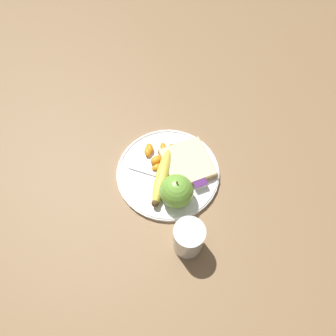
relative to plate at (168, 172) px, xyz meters
The scene contains 17 objects.
ground_plane 0.01m from the plate, ahead, with size 3.00×3.00×0.00m, color olive.
plate is the anchor object (origin of this frame).
juice_glass 0.20m from the plate, behind, with size 0.07×0.07×0.10m.
apple 0.09m from the plate, behind, with size 0.08×0.08×0.09m.
banana 0.03m from the plate, 125.45° to the left, with size 0.15×0.12×0.03m.
bread_slice 0.06m from the plate, 89.42° to the right, with size 0.12×0.12×0.02m.
fork 0.02m from the plate, 123.96° to the left, with size 0.12×0.14×0.00m.
jam_packet 0.08m from the plate, 134.03° to the right, with size 0.04×0.03×0.02m.
orange_segment_0 0.07m from the plate, 28.66° to the right, with size 0.03×0.02×0.01m.
orange_segment_1 0.04m from the plate, 44.40° to the right, with size 0.03×0.02×0.02m.
orange_segment_2 0.08m from the plate, 15.42° to the left, with size 0.03×0.02×0.02m.
orange_segment_3 0.04m from the plate, 23.73° to the left, with size 0.03×0.04×0.02m.
orange_segment_4 0.08m from the plate, 22.82° to the left, with size 0.03×0.02×0.02m.
orange_segment_5 0.07m from the plate, 10.83° to the right, with size 0.03×0.02×0.01m.
orange_segment_6 0.06m from the plate, 12.66° to the right, with size 0.02×0.03×0.02m.
orange_segment_7 0.03m from the plate, 51.31° to the left, with size 0.02×0.03×0.02m.
orange_segment_8 0.05m from the plate, 10.56° to the right, with size 0.03×0.03×0.01m.
Camera 1 is at (-0.37, 0.14, 0.76)m, focal length 35.00 mm.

